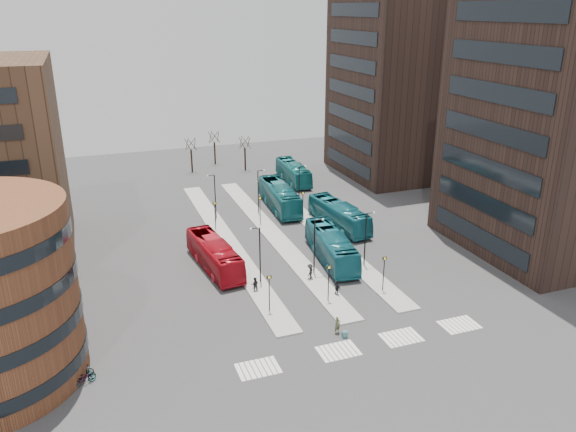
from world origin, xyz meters
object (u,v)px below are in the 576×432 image
object	(u,v)px
teal_bus_a	(331,246)
commuter_b	(337,288)
teal_bus_b	(280,197)
commuter_c	(310,272)
traveller	(337,325)
teal_bus_d	(293,172)
suitcase	(345,334)
bicycle_near	(84,379)
red_bus	(214,254)
teal_bus_c	(339,215)
bicycle_far	(84,376)
commuter_a	(255,285)
bicycle_mid	(83,370)

from	to	relation	value
teal_bus_a	commuter_b	bearing A→B (deg)	-103.51
teal_bus_b	commuter_c	size ratio (longest dim) A/B	7.35
teal_bus_a	traveller	xyz separation A→B (m)	(-5.71, -14.11, -0.88)
teal_bus_d	suitcase	bearing A→B (deg)	-102.52
traveller	bicycle_near	size ratio (longest dim) A/B	0.85
red_bus	bicycle_near	world-z (taller)	red_bus
suitcase	teal_bus_b	size ratio (longest dim) A/B	0.05
red_bus	teal_bus_b	distance (m)	20.57
red_bus	teal_bus_c	bearing A→B (deg)	13.53
teal_bus_d	bicycle_far	xyz separation A→B (m)	(-33.42, -43.51, -1.13)
commuter_a	bicycle_mid	world-z (taller)	commuter_a
commuter_b	bicycle_far	world-z (taller)	commuter_b
teal_bus_b	commuter_c	bearing A→B (deg)	-97.55
commuter_a	traveller	bearing A→B (deg)	132.64
red_bus	bicycle_mid	size ratio (longest dim) A/B	7.44
commuter_a	bicycle_far	size ratio (longest dim) A/B	0.88
teal_bus_a	teal_bus_d	xyz separation A→B (m)	(6.65, 29.84, -0.09)
suitcase	bicycle_far	world-z (taller)	bicycle_far
traveller	suitcase	bearing A→B (deg)	-82.93
commuter_b	bicycle_mid	size ratio (longest dim) A/B	1.03
teal_bus_c	bicycle_far	xyz separation A→B (m)	(-31.90, -22.65, -1.17)
teal_bus_c	commuter_b	world-z (taller)	teal_bus_c
red_bus	commuter_b	bearing A→B (deg)	-52.42
traveller	commuter_a	distance (m)	10.83
commuter_b	bicycle_far	distance (m)	24.61
teal_bus_a	traveller	world-z (taller)	teal_bus_a
red_bus	commuter_b	world-z (taller)	red_bus
teal_bus_b	teal_bus_d	size ratio (longest dim) A/B	1.11
commuter_c	bicycle_far	xyz separation A→B (m)	(-22.74, -10.01, -0.40)
traveller	bicycle_far	size ratio (longest dim) A/B	0.90
traveller	bicycle_near	xyz separation A→B (m)	(-21.05, 0.03, -0.31)
commuter_a	commuter_c	size ratio (longest dim) A/B	0.91
teal_bus_b	traveller	world-z (taller)	teal_bus_b
suitcase	teal_bus_b	xyz separation A→B (m)	(5.63, 33.26, 1.49)
suitcase	bicycle_far	distance (m)	21.43
teal_bus_c	traveller	world-z (taller)	teal_bus_c
red_bus	commuter_a	distance (m)	7.25
suitcase	red_bus	xyz separation A→B (m)	(-7.45, 17.38, 1.34)
suitcase	commuter_c	distance (m)	11.38
teal_bus_d	commuter_b	bearing A→B (deg)	-101.64
commuter_c	bicycle_mid	size ratio (longest dim) A/B	1.10
teal_bus_a	traveller	size ratio (longest dim) A/B	7.53
suitcase	bicycle_near	size ratio (longest dim) A/B	0.31
bicycle_near	teal_bus_b	bearing A→B (deg)	-63.83
teal_bus_c	traveller	size ratio (longest dim) A/B	7.32
teal_bus_b	red_bus	bearing A→B (deg)	-125.98
bicycle_mid	bicycle_far	distance (m)	0.82
suitcase	commuter_a	xyz separation A→B (m)	(-4.89, 10.65, 0.49)
red_bus	teal_bus_c	xyz separation A→B (m)	(17.95, 6.55, 0.00)
teal_bus_a	commuter_a	distance (m)	11.16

